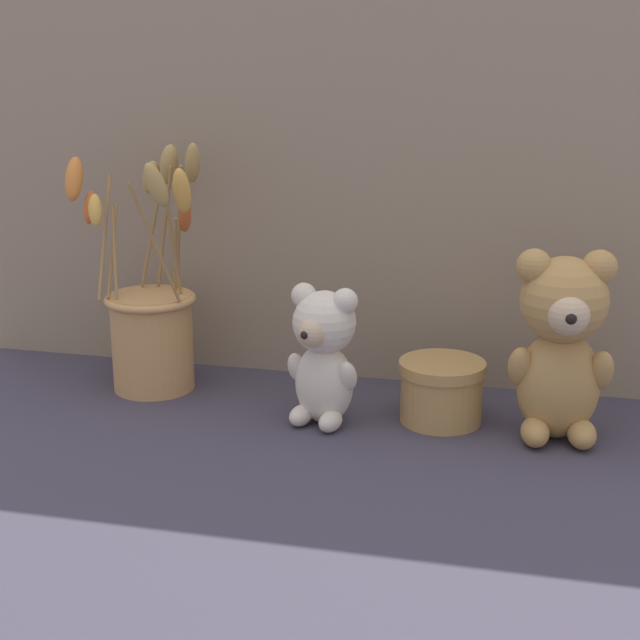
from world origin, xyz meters
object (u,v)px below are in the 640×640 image
(teddy_bear_large, at_px, (562,342))
(teddy_bear_medium, at_px, (323,353))
(flower_vase, at_px, (152,321))
(decorative_tin_tall, at_px, (442,391))

(teddy_bear_large, relative_size, teddy_bear_medium, 1.31)
(flower_vase, xyz_separation_m, decorative_tin_tall, (0.40, -0.03, -0.06))
(flower_vase, bearing_deg, decorative_tin_tall, -4.17)
(flower_vase, bearing_deg, teddy_bear_medium, -15.24)
(decorative_tin_tall, bearing_deg, teddy_bear_large, -8.55)
(flower_vase, relative_size, decorative_tin_tall, 3.08)
(teddy_bear_large, height_order, teddy_bear_medium, teddy_bear_large)
(teddy_bear_medium, xyz_separation_m, decorative_tin_tall, (0.14, 0.04, -0.05))
(teddy_bear_medium, distance_m, flower_vase, 0.26)
(teddy_bear_large, xyz_separation_m, decorative_tin_tall, (-0.14, 0.02, -0.08))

